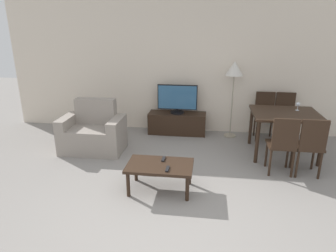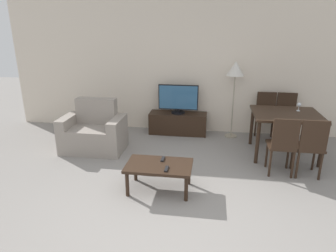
{
  "view_description": "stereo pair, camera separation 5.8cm",
  "coord_description": "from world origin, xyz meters",
  "px_view_note": "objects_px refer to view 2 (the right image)",
  "views": [
    {
      "loc": [
        0.46,
        -2.79,
        2.2
      ],
      "look_at": [
        -0.16,
        1.69,
        0.65
      ],
      "focal_mm": 32.0,
      "sensor_mm": 36.0,
      "label": 1
    },
    {
      "loc": [
        0.51,
        -2.78,
        2.2
      ],
      "look_at": [
        -0.16,
        1.69,
        0.65
      ],
      "focal_mm": 32.0,
      "sensor_mm": 36.0,
      "label": 2
    }
  ],
  "objects_px": {
    "dining_chair_far": "(286,114)",
    "dining_chair_far_left": "(266,113)",
    "dining_table": "(286,119)",
    "remote_primary": "(163,159)",
    "tv": "(178,99)",
    "wine_glass_left": "(299,105)",
    "armchair": "(94,133)",
    "remote_secondary": "(166,169)",
    "tv_stand": "(178,123)",
    "dining_chair_near_right": "(310,145)",
    "coffee_table": "(159,168)",
    "dining_chair_near": "(283,143)",
    "floor_lamp": "(235,72)"
  },
  "relations": [
    {
      "from": "dining_table",
      "to": "dining_chair_near",
      "type": "relative_size",
      "value": 1.2
    },
    {
      "from": "dining_chair_near",
      "to": "wine_glass_left",
      "type": "distance_m",
      "value": 1.11
    },
    {
      "from": "armchair",
      "to": "coffee_table",
      "type": "distance_m",
      "value": 1.87
    },
    {
      "from": "dining_table",
      "to": "dining_chair_far",
      "type": "xyz_separation_m",
      "value": [
        0.19,
        0.79,
        -0.15
      ]
    },
    {
      "from": "remote_secondary",
      "to": "floor_lamp",
      "type": "bearing_deg",
      "value": 68.18
    },
    {
      "from": "dining_chair_far_left",
      "to": "remote_primary",
      "type": "xyz_separation_m",
      "value": [
        -1.71,
        -2.13,
        -0.12
      ]
    },
    {
      "from": "dining_chair_near_right",
      "to": "dining_chair_far_left",
      "type": "relative_size",
      "value": 1.0
    },
    {
      "from": "tv",
      "to": "dining_chair_far_left",
      "type": "height_order",
      "value": "tv"
    },
    {
      "from": "remote_secondary",
      "to": "wine_glass_left",
      "type": "xyz_separation_m",
      "value": [
        2.04,
        1.81,
        0.46
      ]
    },
    {
      "from": "tv",
      "to": "remote_secondary",
      "type": "height_order",
      "value": "tv"
    },
    {
      "from": "dining_chair_far_left",
      "to": "remote_primary",
      "type": "relative_size",
      "value": 6.17
    },
    {
      "from": "tv_stand",
      "to": "dining_chair_far_left",
      "type": "distance_m",
      "value": 1.78
    },
    {
      "from": "dining_table",
      "to": "tv",
      "type": "bearing_deg",
      "value": 157.42
    },
    {
      "from": "tv_stand",
      "to": "tv",
      "type": "relative_size",
      "value": 1.46
    },
    {
      "from": "armchair",
      "to": "dining_table",
      "type": "height_order",
      "value": "armchair"
    },
    {
      "from": "armchair",
      "to": "dining_chair_near_right",
      "type": "bearing_deg",
      "value": -8.16
    },
    {
      "from": "dining_chair_far_left",
      "to": "wine_glass_left",
      "type": "relative_size",
      "value": 6.34
    },
    {
      "from": "tv",
      "to": "dining_table",
      "type": "bearing_deg",
      "value": -22.58
    },
    {
      "from": "dining_chair_far",
      "to": "dining_chair_far_left",
      "type": "xyz_separation_m",
      "value": [
        -0.39,
        0.0,
        0.0
      ]
    },
    {
      "from": "tv",
      "to": "dining_chair_near_right",
      "type": "relative_size",
      "value": 0.88
    },
    {
      "from": "tv",
      "to": "dining_table",
      "type": "distance_m",
      "value": 2.11
    },
    {
      "from": "tv",
      "to": "dining_chair_far_left",
      "type": "xyz_separation_m",
      "value": [
        1.75,
        -0.02,
        -0.22
      ]
    },
    {
      "from": "coffee_table",
      "to": "dining_chair_far_left",
      "type": "distance_m",
      "value": 2.88
    },
    {
      "from": "tv",
      "to": "remote_primary",
      "type": "distance_m",
      "value": 2.18
    },
    {
      "from": "dining_chair_far",
      "to": "remote_secondary",
      "type": "distance_m",
      "value": 3.15
    },
    {
      "from": "dining_chair_near_right",
      "to": "wine_glass_left",
      "type": "relative_size",
      "value": 6.34
    },
    {
      "from": "dining_chair_far",
      "to": "dining_chair_near",
      "type": "bearing_deg",
      "value": -103.86
    },
    {
      "from": "dining_chair_near_right",
      "to": "dining_table",
      "type": "bearing_deg",
      "value": 103.86
    },
    {
      "from": "armchair",
      "to": "remote_secondary",
      "type": "bearing_deg",
      "value": -41.33
    },
    {
      "from": "armchair",
      "to": "wine_glass_left",
      "type": "bearing_deg",
      "value": 7.29
    },
    {
      "from": "tv",
      "to": "dining_chair_near_right",
      "type": "distance_m",
      "value": 2.68
    },
    {
      "from": "armchair",
      "to": "dining_chair_near",
      "type": "xyz_separation_m",
      "value": [
        3.16,
        -0.51,
        0.19
      ]
    },
    {
      "from": "coffee_table",
      "to": "armchair",
      "type": "bearing_deg",
      "value": 139.36
    },
    {
      "from": "floor_lamp",
      "to": "remote_primary",
      "type": "bearing_deg",
      "value": -116.63
    },
    {
      "from": "dining_chair_near_right",
      "to": "tv",
      "type": "bearing_deg",
      "value": 143.26
    },
    {
      "from": "armchair",
      "to": "dining_chair_far",
      "type": "xyz_separation_m",
      "value": [
        3.55,
        1.07,
        0.19
      ]
    },
    {
      "from": "dining_chair_near_right",
      "to": "dining_chair_far_left",
      "type": "xyz_separation_m",
      "value": [
        -0.39,
        1.58,
        0.0
      ]
    },
    {
      "from": "dining_table",
      "to": "dining_chair_far_left",
      "type": "xyz_separation_m",
      "value": [
        -0.19,
        0.79,
        -0.15
      ]
    },
    {
      "from": "armchair",
      "to": "tv",
      "type": "distance_m",
      "value": 1.83
    },
    {
      "from": "tv_stand",
      "to": "dining_chair_near",
      "type": "xyz_separation_m",
      "value": [
        1.75,
        -1.6,
        0.3
      ]
    },
    {
      "from": "tv_stand",
      "to": "coffee_table",
      "type": "relative_size",
      "value": 1.32
    },
    {
      "from": "armchair",
      "to": "dining_chair_near",
      "type": "bearing_deg",
      "value": -9.15
    },
    {
      "from": "dining_chair_near",
      "to": "remote_secondary",
      "type": "xyz_separation_m",
      "value": [
        -1.62,
        -0.85,
        -0.12
      ]
    },
    {
      "from": "dining_chair_near_right",
      "to": "dining_chair_near",
      "type": "bearing_deg",
      "value": 180.0
    },
    {
      "from": "dining_chair_far",
      "to": "remote_primary",
      "type": "xyz_separation_m",
      "value": [
        -2.1,
        -2.13,
        -0.12
      ]
    },
    {
      "from": "tv_stand",
      "to": "dining_chair_far",
      "type": "distance_m",
      "value": 2.16
    },
    {
      "from": "dining_chair_far",
      "to": "dining_chair_near_right",
      "type": "distance_m",
      "value": 1.58
    },
    {
      "from": "remote_secondary",
      "to": "tv_stand",
      "type": "bearing_deg",
      "value": 93.14
    },
    {
      "from": "coffee_table",
      "to": "wine_glass_left",
      "type": "xyz_separation_m",
      "value": [
        2.17,
        1.67,
        0.52
      ]
    },
    {
      "from": "dining_chair_near",
      "to": "dining_chair_far_left",
      "type": "height_order",
      "value": "same"
    }
  ]
}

